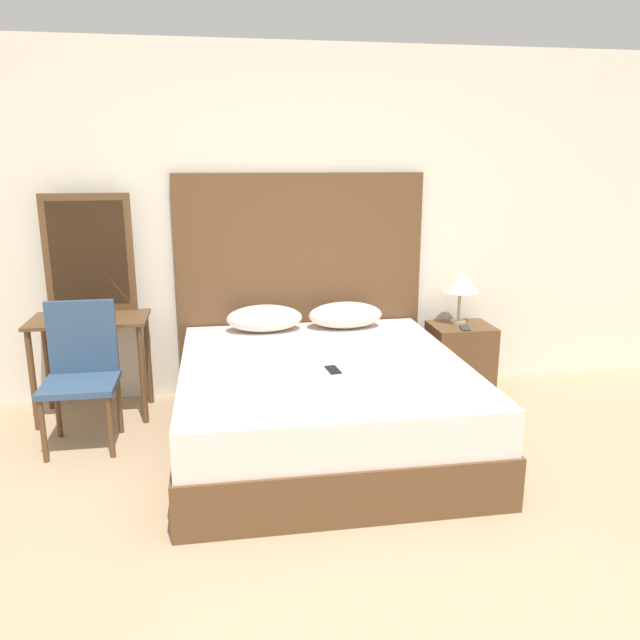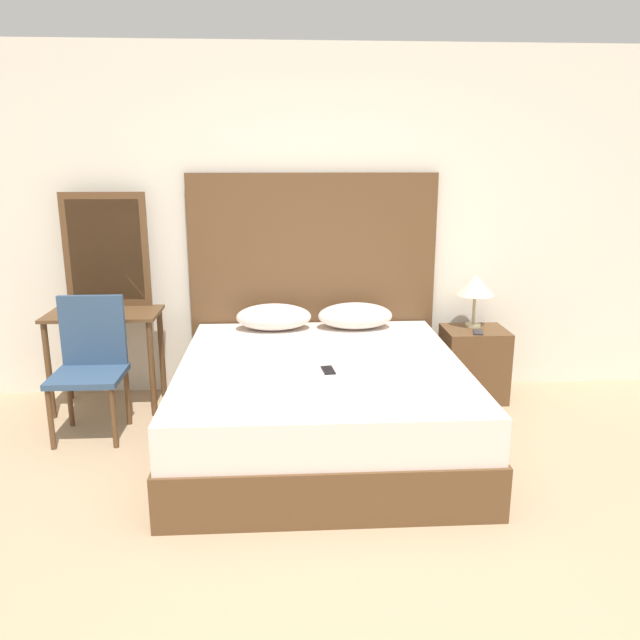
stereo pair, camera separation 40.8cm
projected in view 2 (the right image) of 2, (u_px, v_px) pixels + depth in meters
ground_plane at (351, 590)px, 2.77m from camera, size 16.00×16.00×0.00m
wall_back at (318, 225)px, 4.93m from camera, size 10.00×0.06×2.70m
bed at (321, 403)px, 4.12m from camera, size 1.85×2.03×0.58m
headboard at (313, 285)px, 4.98m from camera, size 1.94×0.05×1.75m
pillow_left at (274, 317)px, 4.77m from camera, size 0.57×0.34×0.20m
pillow_right at (355, 316)px, 4.81m from camera, size 0.57×0.34×0.20m
phone_on_bed at (328, 370)px, 3.86m from camera, size 0.09×0.16×0.01m
nightstand at (473, 364)px, 4.93m from camera, size 0.48×0.40×0.57m
table_lamp at (475, 286)px, 4.85m from camera, size 0.30×0.30×0.42m
phone_on_nightstand at (478, 332)px, 4.76m from camera, size 0.10×0.16×0.01m
vanity_desk at (105, 332)px, 4.67m from camera, size 0.82×0.47×0.75m
vanity_mirror at (106, 250)px, 4.73m from camera, size 0.64×0.03×0.87m
chair at (90, 358)px, 4.26m from camera, size 0.47×0.44×0.95m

